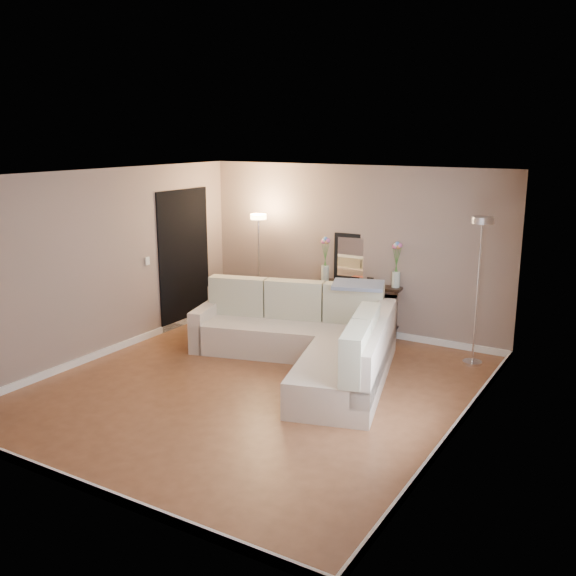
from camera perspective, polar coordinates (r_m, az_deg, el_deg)
The scene contains 23 objects.
floor at distance 8.04m, azimuth -2.95°, elevation -8.85°, with size 5.00×5.50×0.01m, color brown.
ceiling at distance 7.44m, azimuth -3.20°, elevation 10.07°, with size 5.00×5.50×0.01m, color white.
wall_back at distance 10.00m, azimuth 5.76°, elevation 3.39°, with size 5.00×0.02×2.60m, color gray.
wall_front at distance 5.64m, azimuth -18.89°, elevation -5.35°, with size 5.00×0.02×2.60m, color gray.
wall_left at distance 9.24m, azimuth -16.14°, elevation 2.07°, with size 0.02×5.50×2.60m, color gray.
wall_right at distance 6.62m, azimuth 15.34°, elevation -2.33°, with size 0.02×5.50×2.60m, color gray.
baseboard_back at distance 10.27m, azimuth 5.54°, elevation -3.51°, with size 5.00×0.03×0.10m, color white.
baseboard_front at distance 6.16m, azimuth -17.78°, elevation -16.36°, with size 5.00×0.03×0.10m, color white.
baseboard_left at distance 9.54m, azimuth -15.54°, elevation -5.31°, with size 0.03×5.50×0.10m, color white.
baseboard_right at distance 7.06m, azimuth 14.49°, elevation -12.11°, with size 0.03×5.50×0.10m, color white.
doorway at distance 10.47m, azimuth -9.20°, elevation 2.63°, with size 0.02×1.20×2.20m, color black.
switch_plate at distance 9.83m, azimuth -12.39°, elevation 2.37°, with size 0.02×0.08×0.12m, color white.
sectional_sofa at distance 8.66m, azimuth 2.15°, elevation -4.52°, with size 3.44×2.86×0.99m.
throw_blanket at distance 9.05m, azimuth 6.27°, elevation 0.27°, with size 0.71×0.41×0.05m, color gray.
console_table at distance 9.99m, azimuth 5.85°, elevation -1.56°, with size 1.36×0.53×0.82m.
leaning_mirror at distance 9.96m, azimuth 6.71°, elevation 2.66°, with size 0.94×0.17×0.74m.
table_decor at distance 9.83m, azimuth 6.30°, elevation 0.49°, with size 0.57×0.15×0.13m.
flower_vase_left at distance 9.98m, azimuth 3.33°, elevation 2.29°, with size 0.16×0.14×0.70m.
flower_vase_right at distance 9.67m, azimuth 9.60°, elevation 1.75°, with size 0.16×0.14×0.70m.
floor_lamp_lit at distance 10.33m, azimuth -2.62°, elevation 3.65°, with size 0.31×0.31×1.81m.
floor_lamp_unlit at distance 8.80m, azimuth 16.65°, elevation 2.27°, with size 0.33×0.33×2.01m.
charcoal_rug at distance 10.47m, azimuth -4.28°, elevation -3.38°, with size 1.18×0.88×0.02m, color black.
black_bag at distance 10.52m, azimuth -5.40°, elevation -2.59°, with size 0.33×0.24×0.22m, color black.
Camera 1 is at (4.14, -6.17, 3.06)m, focal length 40.00 mm.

